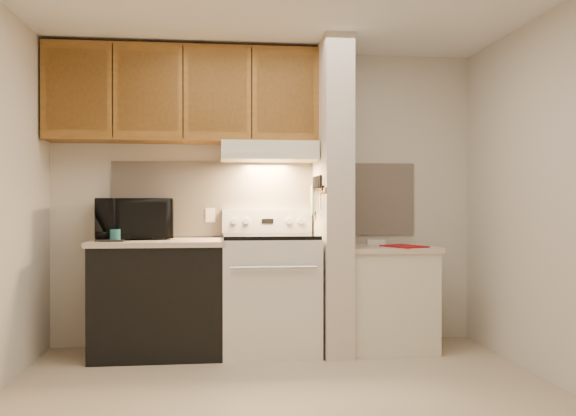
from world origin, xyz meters
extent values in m
plane|color=#BEAC8F|center=(0.00, 0.00, 0.00)|extent=(3.60, 3.60, 0.00)
cube|color=beige|center=(0.00, 1.50, 1.25)|extent=(3.60, 2.50, 0.02)
cube|color=beige|center=(1.80, 0.00, 1.25)|extent=(0.02, 3.00, 2.50)
cube|color=beige|center=(0.00, 1.49, 1.24)|extent=(2.60, 0.02, 0.63)
cube|color=silver|center=(0.00, 1.16, 0.46)|extent=(0.76, 0.65, 0.92)
cube|color=black|center=(0.00, 0.84, 0.50)|extent=(0.50, 0.01, 0.30)
cylinder|color=silver|center=(0.00, 0.80, 0.72)|extent=(0.65, 0.02, 0.02)
cube|color=black|center=(0.00, 1.16, 0.94)|extent=(0.74, 0.64, 0.03)
cube|color=silver|center=(0.00, 1.44, 1.05)|extent=(0.76, 0.08, 0.20)
cube|color=black|center=(0.00, 1.40, 1.05)|extent=(0.10, 0.01, 0.04)
cylinder|color=silver|center=(-0.28, 1.40, 1.05)|extent=(0.05, 0.02, 0.05)
cylinder|color=silver|center=(-0.18, 1.40, 1.05)|extent=(0.05, 0.02, 0.05)
cylinder|color=silver|center=(0.18, 1.40, 1.05)|extent=(0.05, 0.02, 0.05)
cylinder|color=silver|center=(0.28, 1.40, 1.05)|extent=(0.05, 0.02, 0.05)
cube|color=black|center=(-0.88, 1.17, 0.43)|extent=(1.00, 0.63, 0.87)
cube|color=beige|center=(-0.88, 1.17, 0.89)|extent=(1.04, 0.67, 0.04)
cube|color=black|center=(-1.23, 0.97, 0.92)|extent=(0.21, 0.08, 0.01)
cylinder|color=#216167|center=(-1.20, 1.06, 0.96)|extent=(0.09, 0.09, 0.09)
cube|color=beige|center=(-0.48, 1.48, 1.10)|extent=(0.08, 0.01, 0.12)
imported|color=black|center=(-1.10, 1.31, 1.08)|extent=(0.67, 0.52, 0.33)
cube|color=beige|center=(0.51, 1.15, 1.25)|extent=(0.22, 0.70, 2.50)
cube|color=brown|center=(0.39, 1.15, 1.30)|extent=(0.01, 0.70, 0.04)
cube|color=black|center=(0.39, 1.10, 1.32)|extent=(0.02, 0.42, 0.04)
cube|color=silver|center=(0.38, 0.94, 1.22)|extent=(0.01, 0.03, 0.16)
cylinder|color=black|center=(0.38, 0.93, 1.37)|extent=(0.02, 0.02, 0.10)
cube|color=silver|center=(0.38, 1.03, 1.21)|extent=(0.01, 0.04, 0.18)
cylinder|color=black|center=(0.38, 1.01, 1.37)|extent=(0.02, 0.02, 0.10)
cube|color=silver|center=(0.38, 1.11, 1.20)|extent=(0.01, 0.04, 0.20)
cylinder|color=black|center=(0.38, 1.10, 1.37)|extent=(0.02, 0.02, 0.10)
cube|color=silver|center=(0.38, 1.18, 1.22)|extent=(0.01, 0.04, 0.16)
cylinder|color=black|center=(0.38, 1.19, 1.37)|extent=(0.02, 0.02, 0.10)
cube|color=silver|center=(0.38, 1.25, 1.21)|extent=(0.01, 0.04, 0.18)
cylinder|color=black|center=(0.38, 1.26, 1.37)|extent=(0.02, 0.02, 0.10)
cube|color=gray|center=(0.38, 1.32, 1.23)|extent=(0.03, 0.10, 0.25)
cube|color=beige|center=(0.97, 1.15, 0.40)|extent=(0.70, 0.60, 0.81)
cube|color=beige|center=(0.97, 1.15, 0.83)|extent=(0.74, 0.64, 0.04)
cube|color=#9C0E11|center=(1.07, 1.01, 0.86)|extent=(0.36, 0.40, 0.01)
cube|color=white|center=(0.92, 1.33, 0.87)|extent=(0.16, 0.12, 0.04)
cube|color=beige|center=(0.00, 1.28, 1.62)|extent=(0.78, 0.44, 0.15)
cube|color=beige|center=(0.00, 1.07, 1.58)|extent=(0.78, 0.04, 0.06)
cube|color=brown|center=(-0.69, 1.32, 2.08)|extent=(2.18, 0.33, 0.77)
cube|color=brown|center=(-1.51, 1.17, 2.08)|extent=(0.46, 0.01, 0.63)
cube|color=black|center=(-1.23, 1.16, 2.08)|extent=(0.01, 0.01, 0.73)
cube|color=brown|center=(-0.96, 1.17, 2.08)|extent=(0.46, 0.01, 0.63)
cube|color=black|center=(-0.69, 1.16, 2.08)|extent=(0.01, 0.01, 0.73)
cube|color=brown|center=(-0.42, 1.17, 2.08)|extent=(0.46, 0.01, 0.63)
cube|color=black|center=(-0.14, 1.16, 2.08)|extent=(0.01, 0.01, 0.73)
cube|color=brown|center=(0.13, 1.17, 2.08)|extent=(0.46, 0.01, 0.63)
camera|label=1|loc=(-0.41, -3.73, 1.20)|focal=38.00mm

